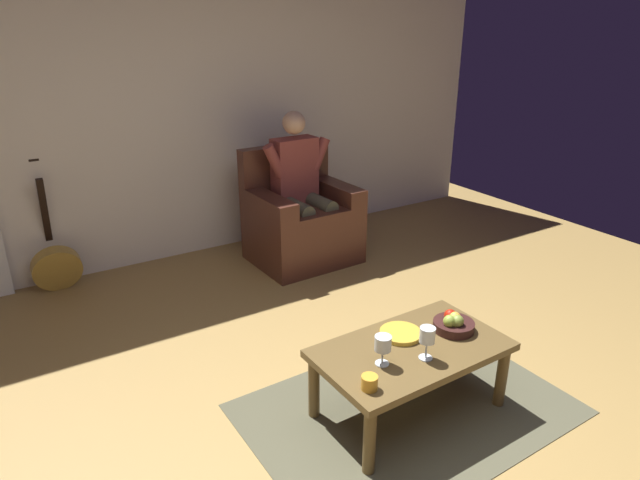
{
  "coord_description": "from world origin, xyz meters",
  "views": [
    {
      "loc": [
        1.41,
        1.47,
        1.97
      ],
      "look_at": [
        -0.41,
        -1.44,
        0.59
      ],
      "focal_mm": 31.01,
      "sensor_mm": 36.0,
      "label": 1
    }
  ],
  "objects_px": {
    "person_seated": "(302,185)",
    "wine_glass_near": "(383,345)",
    "coffee_table": "(411,356)",
    "fruit_bowl": "(453,323)",
    "wine_glass_far": "(427,337)",
    "armchair": "(301,222)",
    "candle_jar": "(369,383)",
    "guitar": "(56,263)",
    "decorative_dish": "(401,333)"
  },
  "relations": [
    {
      "from": "guitar",
      "to": "wine_glass_near",
      "type": "height_order",
      "value": "guitar"
    },
    {
      "from": "armchair",
      "to": "wine_glass_near",
      "type": "xyz_separation_m",
      "value": [
        0.77,
        2.11,
        0.16
      ]
    },
    {
      "from": "armchair",
      "to": "wine_glass_near",
      "type": "relative_size",
      "value": 6.23
    },
    {
      "from": "coffee_table",
      "to": "wine_glass_far",
      "type": "relative_size",
      "value": 5.77
    },
    {
      "from": "armchair",
      "to": "decorative_dish",
      "type": "bearing_deg",
      "value": 73.32
    },
    {
      "from": "wine_glass_near",
      "to": "candle_jar",
      "type": "relative_size",
      "value": 2.01
    },
    {
      "from": "guitar",
      "to": "decorative_dish",
      "type": "distance_m",
      "value": 2.82
    },
    {
      "from": "wine_glass_far",
      "to": "fruit_bowl",
      "type": "height_order",
      "value": "wine_glass_far"
    },
    {
      "from": "armchair",
      "to": "coffee_table",
      "type": "height_order",
      "value": "armchair"
    },
    {
      "from": "fruit_bowl",
      "to": "wine_glass_far",
      "type": "bearing_deg",
      "value": 21.77
    },
    {
      "from": "person_seated",
      "to": "fruit_bowl",
      "type": "relative_size",
      "value": 5.71
    },
    {
      "from": "candle_jar",
      "to": "fruit_bowl",
      "type": "bearing_deg",
      "value": -166.16
    },
    {
      "from": "person_seated",
      "to": "wine_glass_near",
      "type": "xyz_separation_m",
      "value": [
        0.77,
        2.09,
        -0.18
      ]
    },
    {
      "from": "fruit_bowl",
      "to": "decorative_dish",
      "type": "distance_m",
      "value": 0.3
    },
    {
      "from": "coffee_table",
      "to": "wine_glass_near",
      "type": "height_order",
      "value": "wine_glass_near"
    },
    {
      "from": "guitar",
      "to": "candle_jar",
      "type": "xyz_separation_m",
      "value": [
        -0.97,
        2.73,
        0.21
      ]
    },
    {
      "from": "guitar",
      "to": "armchair",
      "type": "bearing_deg",
      "value": 165.65
    },
    {
      "from": "guitar",
      "to": "person_seated",
      "type": "bearing_deg",
      "value": 164.9
    },
    {
      "from": "armchair",
      "to": "guitar",
      "type": "relative_size",
      "value": 0.95
    },
    {
      "from": "guitar",
      "to": "wine_glass_far",
      "type": "height_order",
      "value": "guitar"
    },
    {
      "from": "candle_jar",
      "to": "wine_glass_near",
      "type": "bearing_deg",
      "value": -144.01
    },
    {
      "from": "person_seated",
      "to": "wine_glass_near",
      "type": "distance_m",
      "value": 2.23
    },
    {
      "from": "fruit_bowl",
      "to": "wine_glass_near",
      "type": "bearing_deg",
      "value": 5.13
    },
    {
      "from": "wine_glass_near",
      "to": "wine_glass_far",
      "type": "relative_size",
      "value": 0.89
    },
    {
      "from": "armchair",
      "to": "fruit_bowl",
      "type": "distance_m",
      "value": 2.08
    },
    {
      "from": "wine_glass_near",
      "to": "fruit_bowl",
      "type": "distance_m",
      "value": 0.53
    },
    {
      "from": "coffee_table",
      "to": "wine_glass_near",
      "type": "distance_m",
      "value": 0.28
    },
    {
      "from": "coffee_table",
      "to": "armchair",
      "type": "bearing_deg",
      "value": -104.69
    },
    {
      "from": "armchair",
      "to": "candle_jar",
      "type": "bearing_deg",
      "value": 65.45
    },
    {
      "from": "coffee_table",
      "to": "wine_glass_far",
      "type": "xyz_separation_m",
      "value": [
        0.01,
        0.12,
        0.18
      ]
    },
    {
      "from": "armchair",
      "to": "person_seated",
      "type": "relative_size",
      "value": 0.76
    },
    {
      "from": "fruit_bowl",
      "to": "decorative_dish",
      "type": "relative_size",
      "value": 0.99
    },
    {
      "from": "person_seated",
      "to": "armchair",
      "type": "bearing_deg",
      "value": -90.0
    },
    {
      "from": "armchair",
      "to": "person_seated",
      "type": "distance_m",
      "value": 0.34
    },
    {
      "from": "guitar",
      "to": "wine_glass_near",
      "type": "xyz_separation_m",
      "value": [
        -1.14,
        2.6,
        0.28
      ]
    },
    {
      "from": "decorative_dish",
      "to": "candle_jar",
      "type": "distance_m",
      "value": 0.5
    },
    {
      "from": "wine_glass_near",
      "to": "fruit_bowl",
      "type": "bearing_deg",
      "value": -174.87
    },
    {
      "from": "armchair",
      "to": "candle_jar",
      "type": "distance_m",
      "value": 2.43
    },
    {
      "from": "armchair",
      "to": "person_seated",
      "type": "height_order",
      "value": "person_seated"
    },
    {
      "from": "person_seated",
      "to": "candle_jar",
      "type": "height_order",
      "value": "person_seated"
    },
    {
      "from": "coffee_table",
      "to": "person_seated",
      "type": "bearing_deg",
      "value": -104.9
    },
    {
      "from": "wine_glass_far",
      "to": "fruit_bowl",
      "type": "bearing_deg",
      "value": -158.23
    },
    {
      "from": "armchair",
      "to": "coffee_table",
      "type": "relative_size",
      "value": 0.96
    },
    {
      "from": "coffee_table",
      "to": "wine_glass_far",
      "type": "height_order",
      "value": "wine_glass_far"
    },
    {
      "from": "wine_glass_far",
      "to": "armchair",
      "type": "bearing_deg",
      "value": -104.22
    },
    {
      "from": "wine_glass_near",
      "to": "candle_jar",
      "type": "distance_m",
      "value": 0.22
    },
    {
      "from": "armchair",
      "to": "candle_jar",
      "type": "height_order",
      "value": "armchair"
    },
    {
      "from": "guitar",
      "to": "wine_glass_near",
      "type": "bearing_deg",
      "value": 113.6
    },
    {
      "from": "wine_glass_near",
      "to": "fruit_bowl",
      "type": "height_order",
      "value": "wine_glass_near"
    },
    {
      "from": "wine_glass_near",
      "to": "guitar",
      "type": "bearing_deg",
      "value": -66.4
    }
  ]
}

